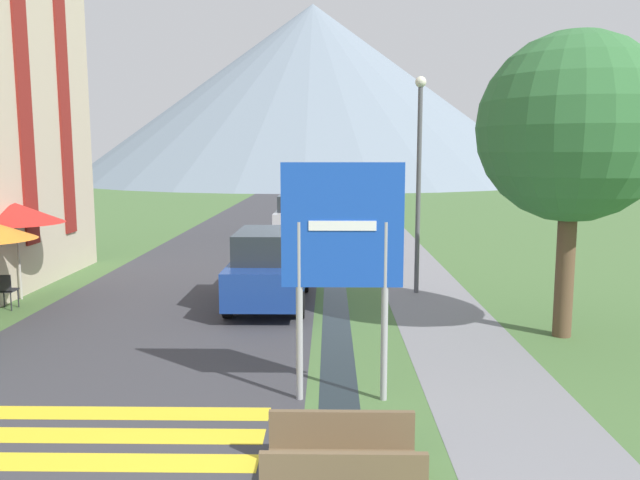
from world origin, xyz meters
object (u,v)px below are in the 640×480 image
Objects in this scene: road_sign at (342,248)px; tree_by_path at (573,128)px; cafe_umbrella_rear_red at (16,213)px; parked_car_far at (297,215)px; cafe_chair_far_left at (5,288)px; streetlamp at (419,168)px; footbridge at (342,467)px; parked_car_near at (269,267)px.

tree_by_path reaches higher than road_sign.
tree_by_path is at bearing -13.54° from cafe_umbrella_rear_red.
cafe_chair_far_left is at bearing -114.49° from parked_car_far.
cafe_chair_far_left is 0.15× the size of streetlamp.
streetlamp is at bearing 121.44° from tree_by_path.
road_sign is 2.06× the size of footbridge.
parked_car_far is at bearing 94.30° from footbridge.
road_sign is 18.77m from parked_car_far.
road_sign is 1.45× the size of cafe_umbrella_rear_red.
parked_car_near is 0.72× the size of tree_by_path.
tree_by_path is (6.10, -2.54, 3.18)m from parked_car_near.
cafe_umbrella_rear_red is (-6.29, -12.34, 1.25)m from parked_car_far.
cafe_chair_far_left is at bearing 171.16° from tree_by_path.
footbridge is 2.00× the size of cafe_chair_far_left.
parked_car_near is 5.03× the size of cafe_chair_far_left.
tree_by_path is (6.08, -15.32, 3.18)m from parked_car_far.
streetlamp is at bearing 73.83° from road_sign.
footbridge is at bearing -90.85° from road_sign.
tree_by_path reaches higher than cafe_umbrella_rear_red.
road_sign is at bearing 89.15° from footbridge.
road_sign is 0.59× the size of tree_by_path.
road_sign is 7.58m from streetlamp.
streetlamp is (3.73, 1.34, 2.35)m from parked_car_near.
parked_car_far is 0.76× the size of tree_by_path.
road_sign is at bearing -38.61° from cafe_umbrella_rear_red.
footbridge is (-0.04, -2.43, -2.06)m from road_sign.
streetlamp is (3.71, -11.44, 2.35)m from parked_car_far.
road_sign reaches higher than footbridge.
parked_car_far is 12.25m from streetlamp.
cafe_umbrella_rear_red reaches higher than cafe_chair_far_left.
cafe_umbrella_rear_red is at bearing 175.99° from parked_car_near.
footbridge is 11.92m from cafe_umbrella_rear_red.
footbridge is at bearing -102.44° from streetlamp.
tree_by_path is at bearing -34.86° from cafe_chair_far_left.
parked_car_far is 5.29× the size of cafe_chair_far_left.
footbridge is 10.87m from cafe_chair_far_left.
streetlamp is (9.82, 1.98, 2.74)m from cafe_chair_far_left.
parked_car_far is (-1.58, 21.08, 0.69)m from footbridge.
cafe_chair_far_left is (-6.11, -13.42, -0.40)m from parked_car_far.
parked_car_near is (-1.64, 5.88, -1.37)m from road_sign.
road_sign reaches higher than cafe_umbrella_rear_red.
parked_car_far is at bearing 89.93° from parked_car_near.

